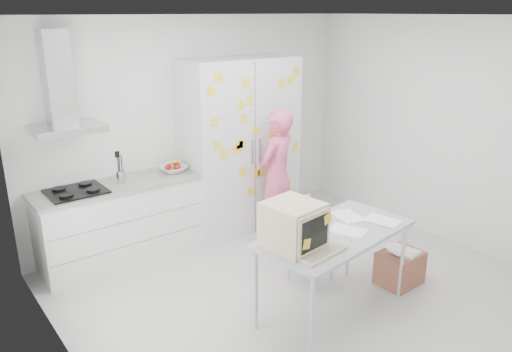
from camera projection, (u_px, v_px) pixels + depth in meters
floor at (299, 287)px, 5.21m from camera, size 4.50×4.00×0.02m
walls at (257, 147)px, 5.32m from camera, size 4.52×4.01×2.70m
ceiling at (307, 15)px, 4.35m from camera, size 4.50×4.00×0.02m
counter_run at (121, 221)px, 5.65m from camera, size 1.84×0.63×1.28m
range_hood at (60, 92)px, 5.03m from camera, size 0.70×0.48×1.01m
tall_cabinet at (240, 145)px, 6.38m from camera, size 1.50×0.68×2.20m
person at (277, 175)px, 6.12m from camera, size 0.70×0.57×1.64m
desk at (310, 231)px, 4.31m from camera, size 1.62×0.96×1.22m
chair at (306, 236)px, 5.21m from camera, size 0.46×0.46×0.89m
cardboard_box at (400, 267)px, 5.23m from camera, size 0.45×0.37×0.39m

